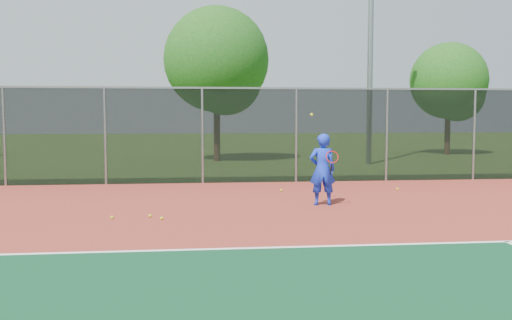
% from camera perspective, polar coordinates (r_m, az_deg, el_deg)
% --- Properties ---
extents(ground, '(120.00, 120.00, 0.00)m').
position_cam_1_polar(ground, '(7.21, 21.87, -13.43)').
color(ground, '#345C1A').
rests_on(ground, ground).
extents(court_apron, '(30.00, 20.00, 0.02)m').
position_cam_1_polar(court_apron, '(8.95, 15.74, -9.69)').
color(court_apron, '#983426').
rests_on(court_apron, ground).
extents(fence_back, '(30.00, 0.06, 3.03)m').
position_cam_1_polar(fence_back, '(18.34, 4.04, 2.62)').
color(fence_back, black).
rests_on(fence_back, court_apron).
extents(tennis_player, '(0.64, 0.63, 2.20)m').
position_cam_1_polar(tennis_player, '(13.70, 6.65, -0.93)').
color(tennis_player, '#1633D3').
rests_on(tennis_player, court_apron).
extents(practice_ball_1, '(0.07, 0.07, 0.07)m').
position_cam_1_polar(practice_ball_1, '(16.13, 2.55, -3.02)').
color(practice_ball_1, '#C4D218').
rests_on(practice_ball_1, court_apron).
extents(practice_ball_2, '(0.07, 0.07, 0.07)m').
position_cam_1_polar(practice_ball_2, '(11.94, -9.41, -5.77)').
color(practice_ball_2, '#C4D218').
rests_on(practice_ball_2, court_apron).
extents(practice_ball_3, '(0.07, 0.07, 0.07)m').
position_cam_1_polar(practice_ball_3, '(12.28, -10.55, -5.50)').
color(practice_ball_3, '#C4D218').
rests_on(practice_ball_3, court_apron).
extents(practice_ball_5, '(0.07, 0.07, 0.07)m').
position_cam_1_polar(practice_ball_5, '(12.25, -14.21, -5.59)').
color(practice_ball_5, '#C4D218').
rests_on(practice_ball_5, court_apron).
extents(practice_ball_6, '(0.07, 0.07, 0.07)m').
position_cam_1_polar(practice_ball_6, '(16.88, 13.96, -2.82)').
color(practice_ball_6, '#C4D218').
rests_on(practice_ball_6, court_apron).
extents(tree_back_left, '(4.89, 4.89, 7.19)m').
position_cam_1_polar(tree_back_left, '(26.82, -3.75, 9.54)').
color(tree_back_left, '#3A2215').
rests_on(tree_back_left, ground).
extents(tree_back_mid, '(4.14, 4.14, 6.08)m').
position_cam_1_polar(tree_back_mid, '(32.85, 18.92, 7.17)').
color(tree_back_mid, '#3A2215').
rests_on(tree_back_mid, ground).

